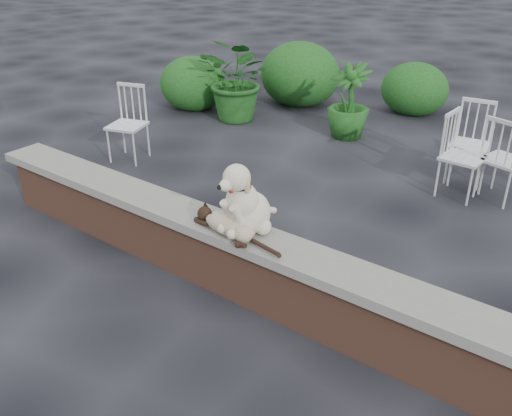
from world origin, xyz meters
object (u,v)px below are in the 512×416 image
Objects in this scene: chair_b at (470,144)px; chair_e at (464,156)px; potted_plant_b at (349,101)px; dog at (250,196)px; potted_plant_a at (239,79)px; chair_a at (127,124)px; cat at (230,225)px; chair_c at (505,159)px.

chair_b is 0.42m from chair_e.
chair_b is 0.91× the size of potted_plant_b.
dog is 0.48× the size of potted_plant_a.
chair_e is 1.00× the size of chair_a.
chair_a is at bearing -127.14° from potted_plant_b.
potted_plant_a is 1.21× the size of potted_plant_b.
chair_a is at bearing 164.23° from cat.
chair_e and chair_a have the same top height.
potted_plant_a is (-3.59, 0.62, 0.16)m from chair_e.
chair_b and chair_e have the same top height.
dog is 3.25m from chair_c.
chair_b reaches higher than cat.
cat is 0.99× the size of potted_plant_b.
chair_c is 1.00× the size of chair_a.
chair_e is 2.12m from potted_plant_b.
chair_a is (-4.11, -1.66, 0.00)m from chair_c.
chair_b is 1.00× the size of chair_e.
chair_c is (1.22, 3.17, -0.20)m from cat.
potted_plant_b is at bearing 66.47° from chair_e.
chair_a is 0.91× the size of potted_plant_b.
potted_plant_b is (1.82, 2.41, 0.05)m from chair_a.
cat is 3.10m from chair_e.
chair_c is 0.91× the size of potted_plant_b.
dog is 0.58× the size of cat.
chair_e is at bearing 86.12° from cat.
chair_b is at bearing -15.84° from potted_plant_b.
cat is at bearing -52.52° from potted_plant_a.
dog is 3.96m from potted_plant_b.
chair_b is at bearing 89.84° from dog.
potted_plant_a reaches higher than chair_c.
chair_e is (0.75, 2.83, -0.41)m from dog.
cat is at bearing -74.65° from potted_plant_b.
chair_b is (0.68, 3.24, -0.41)m from dog.
chair_b is at bearing 8.99° from chair_a.
chair_c and chair_a have the same top height.
potted_plant_b reaches higher than cat.
dog is 3.30m from chair_a.
potted_plant_a is 1.72m from potted_plant_b.
chair_e is 3.65m from potted_plant_a.
chair_e is at bearing 3.22° from chair_a.
chair_c is 0.75× the size of potted_plant_a.
chair_a is at bearing 37.48° from chair_c.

